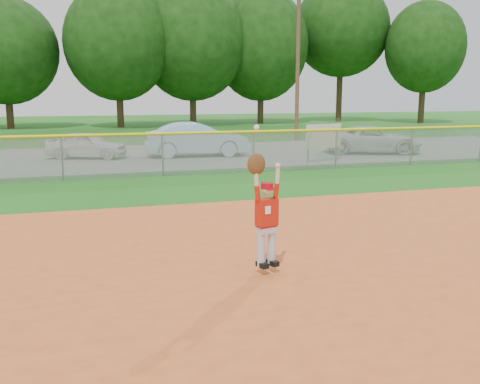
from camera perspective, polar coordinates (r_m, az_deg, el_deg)
name	(u,v)px	position (r m, az deg, el deg)	size (l,w,h in m)	color
ground	(248,262)	(9.42, 0.90, -7.52)	(120.00, 120.00, 0.00)	#195914
clay_infield	(322,335)	(6.81, 8.75, -14.86)	(24.00, 16.00, 0.04)	#BB5121
parking_strip	(144,156)	(24.85, -10.25, 3.76)	(44.00, 10.00, 0.03)	slate
car_white_a	(87,145)	(24.53, -16.03, 4.85)	(1.39, 3.45, 1.18)	silver
car_blue	(197,139)	(24.45, -4.61, 5.62)	(1.62, 4.63, 1.53)	#92BBDA
car_white_b	(372,140)	(26.41, 13.91, 5.44)	(2.11, 4.59, 1.27)	silver
sponsor_sign	(324,137)	(22.62, 8.92, 5.80)	(1.77, 0.47, 1.61)	gray
outfield_fence	(162,151)	(18.84, -8.27, 4.30)	(40.06, 0.10, 1.55)	gray
power_lines	(147,59)	(30.80, -9.94, 13.77)	(19.40, 0.24, 9.00)	#4C3823
tree_line	(122,35)	(46.80, -12.50, 16.08)	(62.37, 13.00, 14.43)	#422D1C
ballplayer	(265,211)	(8.52, 2.71, -2.01)	(0.61, 0.32, 2.29)	silver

